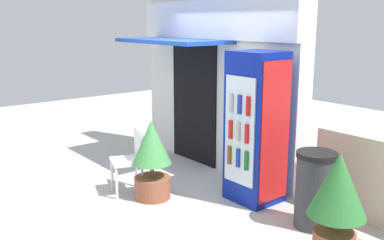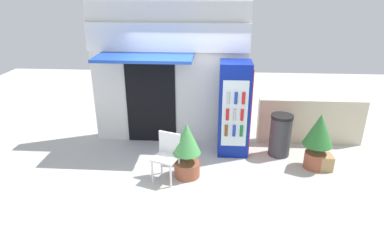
{
  "view_description": "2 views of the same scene",
  "coord_description": "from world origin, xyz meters",
  "px_view_note": "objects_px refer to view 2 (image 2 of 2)",
  "views": [
    {
      "loc": [
        4.79,
        -3.23,
        2.36
      ],
      "look_at": [
        0.33,
        0.36,
        1.07
      ],
      "focal_mm": 41.1,
      "sensor_mm": 36.0,
      "label": 1
    },
    {
      "loc": [
        0.53,
        -5.62,
        3.42
      ],
      "look_at": [
        0.13,
        0.4,
        0.94
      ],
      "focal_mm": 31.25,
      "sensor_mm": 36.0,
      "label": 2
    }
  ],
  "objects_px": {
    "potted_plant_curbside": "(318,136)",
    "trash_bin": "(280,135)",
    "drink_cooler": "(234,109)",
    "plastic_chair": "(167,153)",
    "cardboard_box": "(322,162)",
    "potted_plant_near_shop": "(187,148)"
  },
  "relations": [
    {
      "from": "potted_plant_near_shop",
      "to": "potted_plant_curbside",
      "type": "distance_m",
      "value": 2.55
    },
    {
      "from": "potted_plant_curbside",
      "to": "plastic_chair",
      "type": "bearing_deg",
      "value": -168.59
    },
    {
      "from": "potted_plant_curbside",
      "to": "trash_bin",
      "type": "bearing_deg",
      "value": 140.13
    },
    {
      "from": "drink_cooler",
      "to": "potted_plant_near_shop",
      "type": "relative_size",
      "value": 1.84
    },
    {
      "from": "drink_cooler",
      "to": "cardboard_box",
      "type": "distance_m",
      "value": 2.02
    },
    {
      "from": "drink_cooler",
      "to": "potted_plant_near_shop",
      "type": "height_order",
      "value": "drink_cooler"
    },
    {
      "from": "potted_plant_near_shop",
      "to": "cardboard_box",
      "type": "bearing_deg",
      "value": 9.54
    },
    {
      "from": "drink_cooler",
      "to": "potted_plant_near_shop",
      "type": "xyz_separation_m",
      "value": [
        -0.91,
        -1.03,
        -0.4
      ]
    },
    {
      "from": "drink_cooler",
      "to": "trash_bin",
      "type": "height_order",
      "value": "drink_cooler"
    },
    {
      "from": "plastic_chair",
      "to": "potted_plant_near_shop",
      "type": "height_order",
      "value": "potted_plant_near_shop"
    },
    {
      "from": "plastic_chair",
      "to": "potted_plant_near_shop",
      "type": "bearing_deg",
      "value": 15.71
    },
    {
      "from": "trash_bin",
      "to": "cardboard_box",
      "type": "relative_size",
      "value": 2.41
    },
    {
      "from": "plastic_chair",
      "to": "cardboard_box",
      "type": "distance_m",
      "value": 3.06
    },
    {
      "from": "drink_cooler",
      "to": "potted_plant_curbside",
      "type": "xyz_separation_m",
      "value": [
        1.6,
        -0.56,
        -0.31
      ]
    },
    {
      "from": "potted_plant_curbside",
      "to": "cardboard_box",
      "type": "distance_m",
      "value": 0.55
    },
    {
      "from": "plastic_chair",
      "to": "potted_plant_curbside",
      "type": "height_order",
      "value": "potted_plant_curbside"
    },
    {
      "from": "potted_plant_near_shop",
      "to": "potted_plant_curbside",
      "type": "height_order",
      "value": "potted_plant_curbside"
    },
    {
      "from": "potted_plant_near_shop",
      "to": "trash_bin",
      "type": "distance_m",
      "value": 2.14
    },
    {
      "from": "potted_plant_curbside",
      "to": "trash_bin",
      "type": "relative_size",
      "value": 1.26
    },
    {
      "from": "drink_cooler",
      "to": "plastic_chair",
      "type": "bearing_deg",
      "value": -137.98
    },
    {
      "from": "drink_cooler",
      "to": "potted_plant_curbside",
      "type": "bearing_deg",
      "value": -19.21
    },
    {
      "from": "potted_plant_near_shop",
      "to": "cardboard_box",
      "type": "distance_m",
      "value": 2.71
    }
  ]
}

